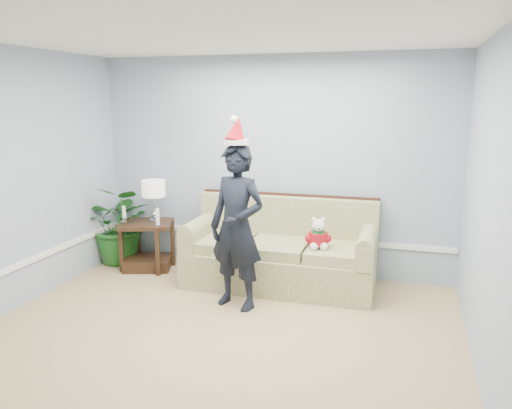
{
  "coord_description": "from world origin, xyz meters",
  "views": [
    {
      "loc": [
        1.63,
        -3.47,
        2.16
      ],
      "look_at": [
        0.09,
        1.55,
        1.06
      ],
      "focal_mm": 35.0,
      "sensor_mm": 36.0,
      "label": 1
    }
  ],
  "objects_px": {
    "side_table": "(148,250)",
    "houseplant": "(121,224)",
    "man": "(237,227)",
    "table_lamp": "(154,190)",
    "sofa": "(281,254)",
    "teddy_bear": "(318,237)"
  },
  "relations": [
    {
      "from": "houseplant",
      "to": "teddy_bear",
      "type": "xyz_separation_m",
      "value": [
        2.72,
        -0.36,
        0.14
      ]
    },
    {
      "from": "sofa",
      "to": "houseplant",
      "type": "relative_size",
      "value": 2.07
    },
    {
      "from": "houseplant",
      "to": "teddy_bear",
      "type": "relative_size",
      "value": 3.0
    },
    {
      "from": "sofa",
      "to": "man",
      "type": "xyz_separation_m",
      "value": [
        -0.28,
        -0.78,
        0.5
      ]
    },
    {
      "from": "table_lamp",
      "to": "teddy_bear",
      "type": "distance_m",
      "value": 2.23
    },
    {
      "from": "sofa",
      "to": "houseplant",
      "type": "bearing_deg",
      "value": 175.38
    },
    {
      "from": "man",
      "to": "side_table",
      "type": "bearing_deg",
      "value": 167.56
    },
    {
      "from": "side_table",
      "to": "teddy_bear",
      "type": "bearing_deg",
      "value": -5.75
    },
    {
      "from": "sofa",
      "to": "side_table",
      "type": "relative_size",
      "value": 2.83
    },
    {
      "from": "sofa",
      "to": "table_lamp",
      "type": "relative_size",
      "value": 4.11
    },
    {
      "from": "side_table",
      "to": "teddy_bear",
      "type": "height_order",
      "value": "teddy_bear"
    },
    {
      "from": "side_table",
      "to": "man",
      "type": "relative_size",
      "value": 0.45
    },
    {
      "from": "side_table",
      "to": "houseplant",
      "type": "relative_size",
      "value": 0.73
    },
    {
      "from": "table_lamp",
      "to": "teddy_bear",
      "type": "xyz_separation_m",
      "value": [
        2.18,
        -0.3,
        -0.36
      ]
    },
    {
      "from": "sofa",
      "to": "table_lamp",
      "type": "distance_m",
      "value": 1.83
    },
    {
      "from": "sofa",
      "to": "man",
      "type": "relative_size",
      "value": 1.28
    },
    {
      "from": "table_lamp",
      "to": "houseplant",
      "type": "xyz_separation_m",
      "value": [
        -0.54,
        0.07,
        -0.5
      ]
    },
    {
      "from": "houseplant",
      "to": "man",
      "type": "relative_size",
      "value": 0.62
    },
    {
      "from": "side_table",
      "to": "houseplant",
      "type": "xyz_separation_m",
      "value": [
        -0.46,
        0.14,
        0.29
      ]
    },
    {
      "from": "side_table",
      "to": "man",
      "type": "distance_m",
      "value": 1.82
    },
    {
      "from": "side_table",
      "to": "houseplant",
      "type": "distance_m",
      "value": 0.56
    },
    {
      "from": "table_lamp",
      "to": "houseplant",
      "type": "relative_size",
      "value": 0.5
    }
  ]
}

